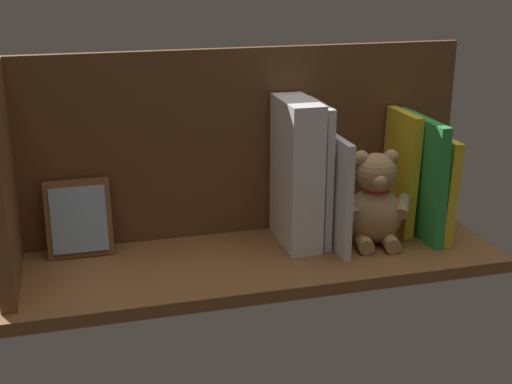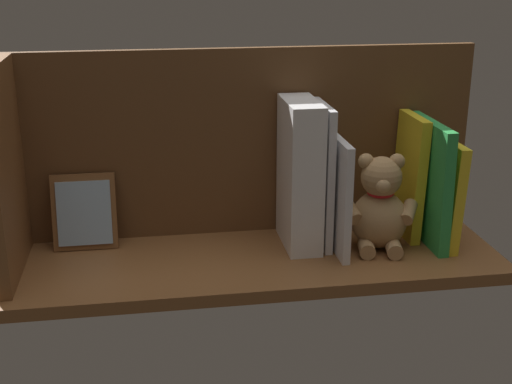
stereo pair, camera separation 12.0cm
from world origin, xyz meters
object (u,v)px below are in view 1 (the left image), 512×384
at_px(dictionary_thick_white, 296,173).
at_px(picture_frame_leaning, 79,219).
at_px(teddy_bear, 374,202).
at_px(book_0, 430,183).

distance_m(dictionary_thick_white, picture_frame_leaning, 0.39).
bearing_deg(teddy_bear, dictionary_thick_white, -4.05).
relative_size(book_0, picture_frame_leaning, 1.42).
bearing_deg(picture_frame_leaning, teddy_bear, 170.88).
bearing_deg(dictionary_thick_white, book_0, 176.49).
xyz_separation_m(teddy_bear, picture_frame_leaning, (0.52, -0.08, -0.01)).
height_order(teddy_bear, picture_frame_leaning, teddy_bear).
bearing_deg(picture_frame_leaning, dictionary_thick_white, 173.13).
bearing_deg(book_0, dictionary_thick_white, -3.51).
bearing_deg(teddy_bear, picture_frame_leaning, 2.04).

